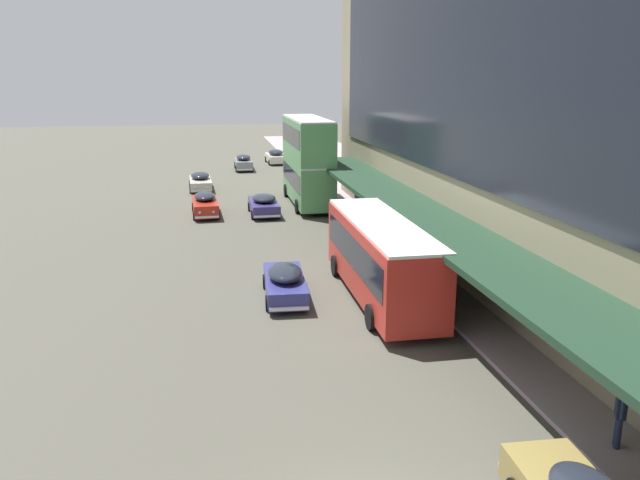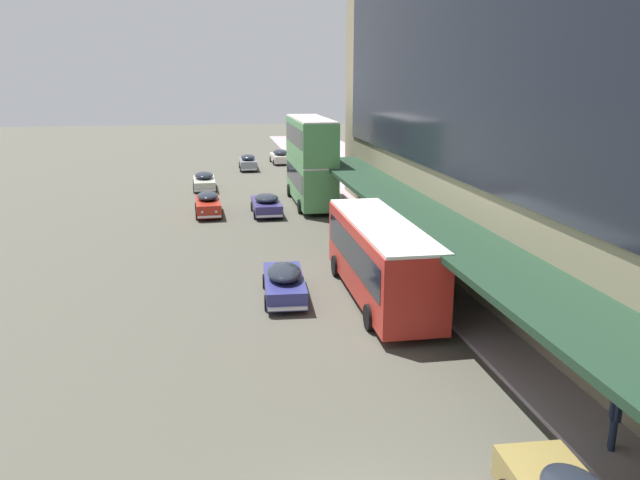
# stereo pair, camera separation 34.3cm
# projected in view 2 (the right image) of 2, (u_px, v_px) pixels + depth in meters

# --- Properties ---
(transit_bus_kerbside_front) EXTENTS (2.72, 10.09, 6.42)m
(transit_bus_kerbside_front) POSITION_uv_depth(u_px,v_px,m) (310.00, 158.00, 46.14)
(transit_bus_kerbside_front) COLOR #519757
(transit_bus_kerbside_front) RESTS_ON ground
(transit_bus_kerbside_rear) EXTENTS (2.77, 10.46, 3.42)m
(transit_bus_kerbside_rear) POSITION_uv_depth(u_px,v_px,m) (380.00, 255.00, 26.39)
(transit_bus_kerbside_rear) COLOR red
(transit_bus_kerbside_rear) RESTS_ON ground
(sedan_trailing_mid) EXTENTS (2.02, 4.66, 1.47)m
(sedan_trailing_mid) POSITION_uv_depth(u_px,v_px,m) (266.00, 204.00, 43.29)
(sedan_trailing_mid) COLOR navy
(sedan_trailing_mid) RESTS_ON ground
(sedan_oncoming_front) EXTENTS (2.10, 4.87, 1.57)m
(sedan_oncoming_front) POSITION_uv_depth(u_px,v_px,m) (280.00, 156.00, 69.22)
(sedan_oncoming_front) COLOR beige
(sedan_oncoming_front) RESTS_ON ground
(sedan_oncoming_rear) EXTENTS (2.02, 4.97, 1.48)m
(sedan_oncoming_rear) POSITION_uv_depth(u_px,v_px,m) (204.00, 181.00, 53.01)
(sedan_oncoming_rear) COLOR beige
(sedan_oncoming_rear) RESTS_ON ground
(sedan_trailing_near) EXTENTS (1.82, 4.84, 1.60)m
(sedan_trailing_near) POSITION_uv_depth(u_px,v_px,m) (248.00, 162.00, 64.42)
(sedan_trailing_near) COLOR slate
(sedan_trailing_near) RESTS_ON ground
(sedan_lead_mid) EXTENTS (1.98, 4.84, 1.51)m
(sedan_lead_mid) POSITION_uv_depth(u_px,v_px,m) (284.00, 282.00, 26.81)
(sedan_lead_mid) COLOR navy
(sedan_lead_mid) RESTS_ON ground
(sedan_far_back) EXTENTS (1.91, 4.79, 1.57)m
(sedan_far_back) POSITION_uv_depth(u_px,v_px,m) (208.00, 204.00, 43.21)
(sedan_far_back) COLOR #AA2618
(sedan_far_back) RESTS_ON ground
(pedestrian_at_kerb) EXTENTS (0.40, 0.56, 1.86)m
(pedestrian_at_kerb) POSITION_uv_depth(u_px,v_px,m) (616.00, 412.00, 15.52)
(pedestrian_at_kerb) COLOR #1C263B
(pedestrian_at_kerb) RESTS_ON sidewalk_kerb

